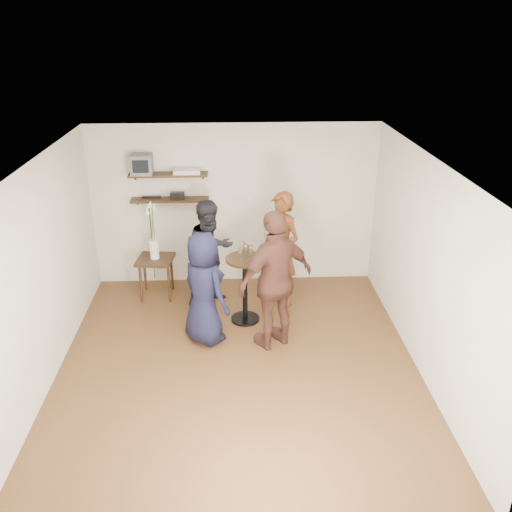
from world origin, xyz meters
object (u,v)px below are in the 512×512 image
(crt_monitor, at_px, (142,164))
(person_plaid, at_px, (281,250))
(person_dark, at_px, (211,253))
(radio, at_px, (177,195))
(dvd_deck, at_px, (187,171))
(side_table, at_px, (156,264))
(drinks_table, at_px, (245,281))
(person_brown, at_px, (276,280))
(person_navy, at_px, (204,289))

(crt_monitor, xyz_separation_m, person_plaid, (2.06, -0.73, -1.14))
(person_plaid, distance_m, person_dark, 1.05)
(radio, bearing_deg, crt_monitor, 180.00)
(dvd_deck, distance_m, side_table, 1.52)
(radio, relative_size, person_plaid, 0.12)
(crt_monitor, distance_m, drinks_table, 2.39)
(drinks_table, xyz_separation_m, person_brown, (0.38, -0.64, 0.31))
(dvd_deck, height_order, side_table, dvd_deck)
(crt_monitor, distance_m, person_navy, 2.34)
(dvd_deck, bearing_deg, person_plaid, -27.79)
(crt_monitor, distance_m, side_table, 1.54)
(person_plaid, relative_size, person_dark, 1.08)
(person_plaid, bearing_deg, person_brown, -50.70)
(dvd_deck, distance_m, person_dark, 1.31)
(crt_monitor, xyz_separation_m, person_navy, (0.96, -1.73, -1.24))
(person_plaid, bearing_deg, dvd_deck, -159.94)
(radio, xyz_separation_m, drinks_table, (1.00, -1.23, -0.88))
(person_navy, bearing_deg, side_table, -10.91)
(radio, bearing_deg, dvd_deck, 0.00)
(crt_monitor, distance_m, person_brown, 2.87)
(person_plaid, xyz_separation_m, person_navy, (-1.10, -1.00, -0.10))
(drinks_table, distance_m, person_brown, 0.81)
(side_table, distance_m, person_plaid, 1.97)
(dvd_deck, xyz_separation_m, drinks_table, (0.84, -1.23, -1.26))
(dvd_deck, height_order, person_dark, dvd_deck)
(person_dark, bearing_deg, person_navy, -134.38)
(crt_monitor, distance_m, person_plaid, 2.46)
(drinks_table, distance_m, person_navy, 0.76)
(dvd_deck, height_order, person_plaid, dvd_deck)
(dvd_deck, height_order, person_brown, dvd_deck)
(person_plaid, distance_m, person_navy, 1.50)
(side_table, distance_m, person_dark, 0.96)
(dvd_deck, distance_m, radio, 0.42)
(drinks_table, xyz_separation_m, person_navy, (-0.55, -0.50, 0.15))
(person_dark, bearing_deg, person_brown, -95.17)
(dvd_deck, bearing_deg, crt_monitor, 180.00)
(dvd_deck, height_order, radio, dvd_deck)
(crt_monitor, height_order, person_dark, crt_monitor)
(side_table, bearing_deg, radio, 48.49)
(crt_monitor, height_order, side_table, crt_monitor)
(drinks_table, bearing_deg, dvd_deck, 124.13)
(drinks_table, xyz_separation_m, person_dark, (-0.49, 0.56, 0.19))
(person_dark, bearing_deg, crt_monitor, 105.58)
(dvd_deck, distance_m, drinks_table, 1.95)
(dvd_deck, xyz_separation_m, person_plaid, (1.39, -0.73, -1.02))
(radio, bearing_deg, side_table, -131.51)
(radio, bearing_deg, person_brown, -53.53)
(person_brown, bearing_deg, side_table, -70.81)
(side_table, relative_size, person_plaid, 0.36)
(person_plaid, distance_m, person_brown, 1.16)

